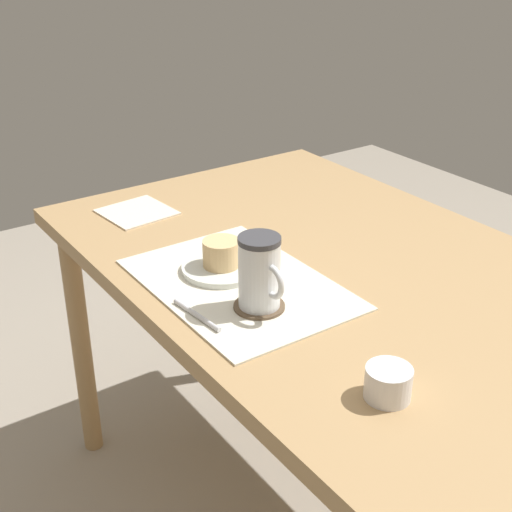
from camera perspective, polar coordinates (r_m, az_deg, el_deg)
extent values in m
cylinder|color=tan|center=(1.92, -13.82, -6.84)|extent=(0.05, 0.05, 0.67)
cylinder|color=tan|center=(2.21, 3.16, -1.33)|extent=(0.05, 0.05, 0.67)
cube|color=tan|center=(1.44, 6.77, -1.52)|extent=(1.29, 0.81, 0.04)
cylinder|color=#D1B27F|center=(2.02, 16.94, -10.13)|extent=(0.04, 0.04, 0.40)
cube|color=silver|center=(1.36, -1.39, -2.24)|extent=(0.44, 0.31, 0.00)
cylinder|color=silver|center=(1.40, -2.76, -0.96)|extent=(0.16, 0.16, 0.01)
cylinder|color=#E5BC7F|center=(1.39, -2.79, 0.23)|extent=(0.07, 0.07, 0.05)
cylinder|color=brown|center=(1.28, 0.26, -4.04)|extent=(0.09, 0.09, 0.00)
cylinder|color=white|center=(1.24, 0.27, -1.48)|extent=(0.07, 0.07, 0.12)
cylinder|color=#3D3D42|center=(1.21, 0.27, 1.31)|extent=(0.08, 0.08, 0.01)
torus|color=white|center=(1.22, 1.32, -2.09)|extent=(0.06, 0.01, 0.06)
cylinder|color=silver|center=(1.25, -4.77, -4.72)|extent=(0.13, 0.02, 0.01)
cube|color=silver|center=(1.70, -9.51, 3.49)|extent=(0.16, 0.16, 0.00)
cylinder|color=white|center=(1.07, 10.53, -9.96)|extent=(0.07, 0.07, 0.05)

